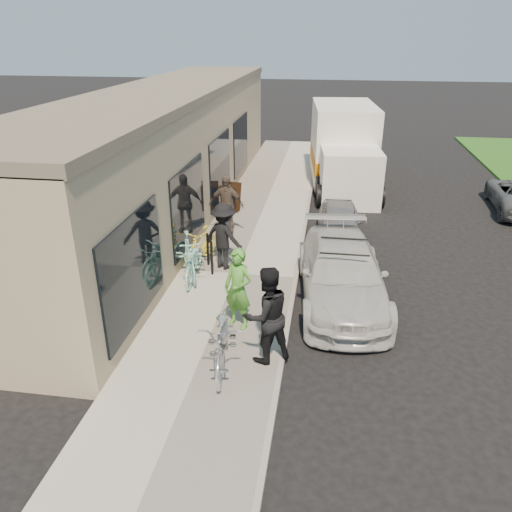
{
  "coord_description": "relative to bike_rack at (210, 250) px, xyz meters",
  "views": [
    {
      "loc": [
        0.25,
        -8.43,
        5.96
      ],
      "look_at": [
        -1.36,
        2.21,
        1.05
      ],
      "focal_mm": 35.0,
      "sensor_mm": 36.0,
      "label": 1
    }
  ],
  "objects": [
    {
      "name": "curb",
      "position": [
        2.27,
        -0.13,
        -0.64
      ],
      "size": [
        0.12,
        34.0,
        0.13
      ],
      "primitive_type": "cube",
      "color": "gray",
      "rests_on": "ground"
    },
    {
      "name": "ground",
      "position": [
        2.72,
        -3.13,
        -0.71
      ],
      "size": [
        120.0,
        120.0,
        0.0
      ],
      "primitive_type": "plane",
      "color": "black",
      "rests_on": "ground"
    },
    {
      "name": "sedan_silver",
      "position": [
        3.35,
        3.01,
        -0.15
      ],
      "size": [
        1.39,
        3.28,
        1.11
      ],
      "primitive_type": "imported",
      "rotation": [
        0.0,
        0.0,
        0.03
      ],
      "color": "gray",
      "rests_on": "ground"
    },
    {
      "name": "storefront",
      "position": [
        -2.52,
        4.85,
        1.42
      ],
      "size": [
        3.6,
        20.0,
        4.22
      ],
      "color": "tan",
      "rests_on": "ground"
    },
    {
      "name": "man_standing",
      "position": [
        1.98,
        -3.66,
        0.41
      ],
      "size": [
        1.19,
        1.14,
        1.94
      ],
      "primitive_type": "imported",
      "rotation": [
        0.0,
        0.0,
        3.75
      ],
      "color": "black",
      "rests_on": "sidewalk"
    },
    {
      "name": "cruiser_bike_b",
      "position": [
        -0.27,
        -0.58,
        -0.09
      ],
      "size": [
        0.74,
        1.83,
        0.94
      ],
      "primitive_type": "imported",
      "rotation": [
        0.0,
        0.0,
        0.06
      ],
      "color": "#95DFD4",
      "rests_on": "sidewalk"
    },
    {
      "name": "bike_rack",
      "position": [
        0.0,
        0.0,
        0.0
      ],
      "size": [
        0.3,
        0.61,
        0.93
      ],
      "rotation": [
        0.0,
        0.0,
        0.41
      ],
      "color": "black",
      "rests_on": "sidewalk"
    },
    {
      "name": "woman_rider",
      "position": [
        1.24,
        -2.59,
        0.33
      ],
      "size": [
        0.77,
        0.65,
        1.78
      ],
      "primitive_type": "imported",
      "rotation": [
        0.0,
        0.0,
        -0.42
      ],
      "color": "#51A135",
      "rests_on": "sidewalk"
    },
    {
      "name": "bystander_b",
      "position": [
        -0.09,
        2.58,
        0.36
      ],
      "size": [
        1.1,
        0.49,
        1.84
      ],
      "primitive_type": "imported",
      "rotation": [
        0.0,
        0.0,
        -0.04
      ],
      "color": "brown",
      "rests_on": "sidewalk"
    },
    {
      "name": "sedan_white",
      "position": [
        3.41,
        -0.83,
        -0.01
      ],
      "size": [
        2.38,
        4.95,
        1.43
      ],
      "rotation": [
        0.0,
        0.0,
        0.09
      ],
      "color": "silver",
      "rests_on": "ground"
    },
    {
      "name": "cruiser_bike_a",
      "position": [
        -0.43,
        -0.44,
        -0.0
      ],
      "size": [
        1.21,
        1.91,
        1.11
      ],
      "primitive_type": "imported",
      "rotation": [
        0.0,
        0.0,
        0.41
      ],
      "color": "#95DFD4",
      "rests_on": "sidewalk"
    },
    {
      "name": "cruiser_bike_c",
      "position": [
        -0.35,
        0.53,
        -0.1
      ],
      "size": [
        0.87,
        1.6,
        0.93
      ],
      "primitive_type": "imported",
      "rotation": [
        0.0,
        0.0,
        -0.3
      ],
      "color": "yellow",
      "rests_on": "sidewalk"
    },
    {
      "name": "moving_truck",
      "position": [
        3.48,
        9.15,
        0.7
      ],
      "size": [
        2.98,
        6.64,
        3.17
      ],
      "rotation": [
        0.0,
        0.0,
        0.09
      ],
      "color": "white",
      "rests_on": "ground"
    },
    {
      "name": "tandem_bike",
      "position": [
        1.19,
        -3.94,
        -0.0
      ],
      "size": [
        1.03,
        2.21,
        1.12
      ],
      "primitive_type": "imported",
      "rotation": [
        0.0,
        0.0,
        0.14
      ],
      "color": "silver",
      "rests_on": "sidewalk"
    },
    {
      "name": "sidewalk",
      "position": [
        0.72,
        -0.13,
        -0.63
      ],
      "size": [
        3.0,
        34.0,
        0.15
      ],
      "primitive_type": "cube",
      "color": "#B2ADA0",
      "rests_on": "ground"
    },
    {
      "name": "bystander_a",
      "position": [
        0.35,
        0.19,
        0.33
      ],
      "size": [
        1.32,
        1.11,
        1.78
      ],
      "primitive_type": "imported",
      "rotation": [
        0.0,
        0.0,
        2.67
      ],
      "color": "black",
      "rests_on": "sidewalk"
    },
    {
      "name": "sandwich_board",
      "position": [
        -0.37,
        4.63,
        -0.06
      ],
      "size": [
        0.7,
        0.71,
        0.98
      ],
      "rotation": [
        0.0,
        0.0,
        -0.2
      ],
      "color": "black",
      "rests_on": "sidewalk"
    }
  ]
}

